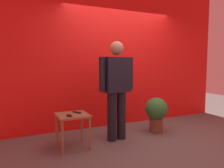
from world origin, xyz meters
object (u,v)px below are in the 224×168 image
at_px(standing_person, 117,85).
at_px(potted_plant, 156,112).
at_px(side_table, 73,120).
at_px(tv_remote, 77,112).
at_px(cell_phone, 69,116).

bearing_deg(standing_person, potted_plant, 3.17).
height_order(standing_person, potted_plant, standing_person).
xyz_separation_m(standing_person, side_table, (-0.80, -0.03, -0.51)).
bearing_deg(potted_plant, standing_person, -176.83).
distance_m(side_table, tv_remote, 0.15).
bearing_deg(side_table, standing_person, 1.94).
bearing_deg(potted_plant, side_table, -177.41).
distance_m(standing_person, tv_remote, 0.82).
relative_size(standing_person, side_table, 3.17).
xyz_separation_m(tv_remote, potted_plant, (1.61, 0.01, -0.15)).
height_order(tv_remote, potted_plant, potted_plant).
relative_size(standing_person, cell_phone, 12.04).
xyz_separation_m(standing_person, potted_plant, (0.90, 0.05, -0.56)).
xyz_separation_m(side_table, cell_phone, (-0.08, -0.10, 0.09)).
height_order(cell_phone, potted_plant, potted_plant).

